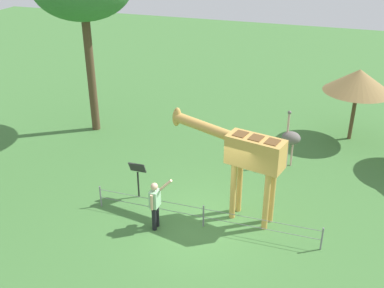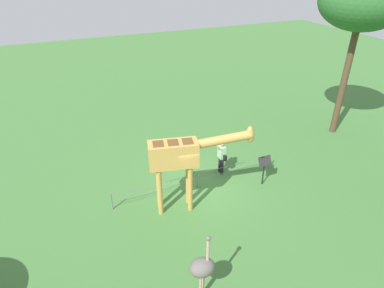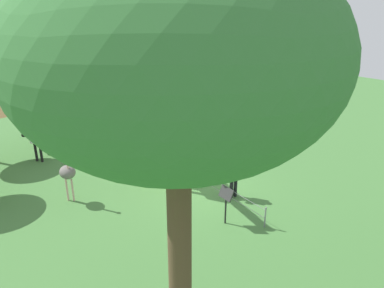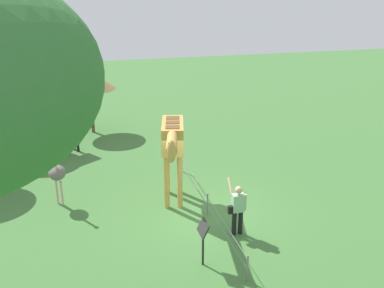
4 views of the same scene
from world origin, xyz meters
name	(u,v)px [view 1 (image 1 of 4)]	position (x,y,z in m)	size (l,w,h in m)	color
ground_plane	(205,223)	(0.00, 0.00, 0.00)	(60.00, 60.00, 0.00)	#427538
giraffe	(245,154)	(-1.00, -0.75, 2.22)	(3.76, 1.32, 3.21)	gold
visitor	(155,203)	(1.35, 0.67, 0.90)	(0.64, 0.58, 1.71)	black
ostrich	(291,138)	(-1.95, -4.49, 1.18)	(0.70, 0.56, 2.25)	#CC9E93
shade_hut_aside	(359,81)	(-4.10, -7.75, 2.58)	(2.75, 2.75, 3.06)	brown
info_sign	(138,172)	(2.56, -0.74, 0.95)	(0.56, 0.21, 1.32)	black
wire_fence	(203,215)	(0.00, 0.16, 0.40)	(7.05, 0.05, 0.75)	slate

